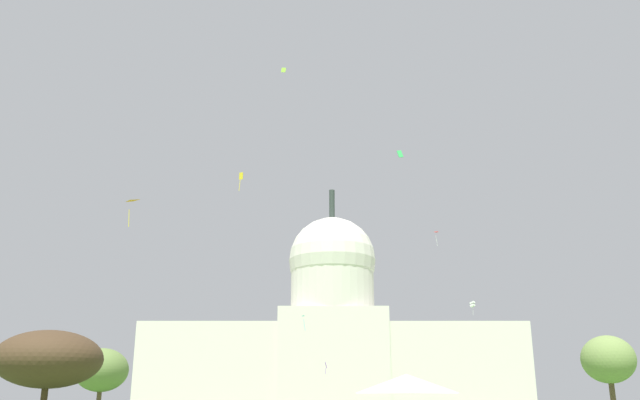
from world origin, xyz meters
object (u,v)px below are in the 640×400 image
(kite_lime_high, at_px, (282,70))
(kite_white_mid, at_px, (471,304))
(capitol_building, at_px, (331,337))
(kite_yellow_mid, at_px, (239,178))
(tree_west_mid, at_px, (99,370))
(kite_orange_mid, at_px, (127,203))
(tree_west_far, at_px, (46,359))
(tree_east_mid, at_px, (606,360))
(kite_green_mid, at_px, (398,154))
(kite_violet_low, at_px, (324,365))
(kite_turquoise_mid, at_px, (303,318))
(kite_red_high, at_px, (435,235))

(kite_lime_high, relative_size, kite_white_mid, 0.24)
(capitol_building, bearing_deg, kite_lime_high, -94.70)
(kite_lime_high, xyz_separation_m, kite_yellow_mid, (-6.29, 3.69, -15.83))
(tree_west_mid, distance_m, kite_orange_mid, 54.66)
(tree_west_far, distance_m, kite_lime_high, 51.84)
(capitol_building, bearing_deg, tree_east_mid, -64.91)
(tree_east_mid, xyz_separation_m, kite_yellow_mid, (-58.99, -17.78, 25.41))
(kite_orange_mid, bearing_deg, kite_lime_high, 71.74)
(tree_west_far, bearing_deg, kite_white_mid, 53.89)
(kite_green_mid, xyz_separation_m, kite_violet_low, (-8.93, 70.02, -23.27))
(kite_white_mid, distance_m, kite_yellow_mid, 87.77)
(capitol_building, relative_size, kite_turquoise_mid, 29.86)
(tree_west_far, bearing_deg, kite_green_mid, 10.01)
(tree_east_mid, relative_size, kite_white_mid, 3.67)
(kite_green_mid, bearing_deg, kite_lime_high, -179.10)
(kite_yellow_mid, bearing_deg, kite_green_mid, 44.96)
(tree_west_far, height_order, kite_orange_mid, kite_orange_mid)
(kite_lime_high, distance_m, kite_yellow_mid, 17.43)
(kite_green_mid, relative_size, kite_lime_high, 1.34)
(capitol_building, distance_m, kite_white_mid, 52.08)
(kite_lime_high, bearing_deg, kite_red_high, -66.37)
(tree_west_mid, height_order, tree_west_far, tree_west_mid)
(capitol_building, xyz_separation_m, kite_lime_high, (-9.38, -113.99, 29.91))
(tree_west_far, xyz_separation_m, kite_violet_low, (30.10, 76.91, 2.63))
(kite_red_high, xyz_separation_m, kite_orange_mid, (-50.69, -82.78, -16.49))
(tree_west_mid, height_order, kite_violet_low, tree_west_mid)
(capitol_building, relative_size, kite_red_high, 35.17)
(capitol_building, xyz_separation_m, kite_yellow_mid, (-15.67, -110.30, 14.08))
(kite_green_mid, xyz_separation_m, kite_turquoise_mid, (-14.30, 94.57, -10.01))
(capitol_building, distance_m, kite_lime_high, 118.22)
(tree_west_far, bearing_deg, kite_lime_high, 35.73)
(capitol_building, height_order, kite_orange_mid, capitol_building)
(tree_east_mid, bearing_deg, kite_white_mid, 99.43)
(tree_west_mid, height_order, kite_turquoise_mid, kite_turquoise_mid)
(kite_lime_high, relative_size, kite_turquoise_mid, 0.22)
(tree_west_mid, xyz_separation_m, kite_white_mid, (77.77, 41.94, 17.49))
(tree_east_mid, distance_m, kite_orange_mid, 80.12)
(kite_green_mid, distance_m, kite_yellow_mid, 25.91)
(tree_east_mid, relative_size, kite_yellow_mid, 4.30)
(tree_east_mid, distance_m, kite_red_high, 58.80)
(kite_lime_high, height_order, kite_violet_low, kite_lime_high)
(kite_lime_high, xyz_separation_m, kite_violet_low, (6.79, 60.14, -40.53))
(tree_east_mid, xyz_separation_m, kite_white_mid, (-8.92, 53.73, 16.25))
(tree_west_far, relative_size, kite_lime_high, 18.33)
(tree_west_mid, height_order, kite_lime_high, kite_lime_high)
(tree_west_far, relative_size, kite_turquoise_mid, 4.03)
(kite_violet_low, height_order, kite_yellow_mid, kite_yellow_mid)
(kite_green_mid, xyz_separation_m, kite_lime_high, (-15.72, 9.88, 17.27))
(capitol_building, relative_size, kite_yellow_mid, 38.86)
(kite_green_mid, xyz_separation_m, kite_red_high, (18.43, 76.96, 8.17))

